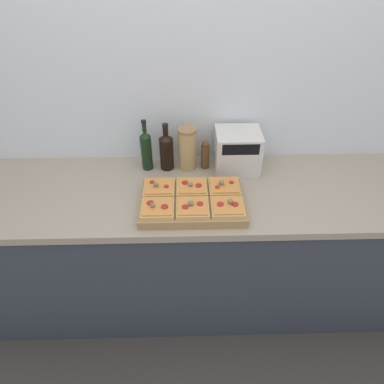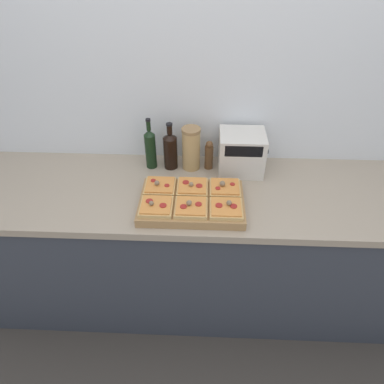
{
  "view_description": "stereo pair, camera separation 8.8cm",
  "coord_description": "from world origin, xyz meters",
  "px_view_note": "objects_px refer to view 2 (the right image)",
  "views": [
    {
      "loc": [
        -0.09,
        -1.08,
        2.0
      ],
      "look_at": [
        -0.06,
        0.22,
        0.96
      ],
      "focal_mm": 32.0,
      "sensor_mm": 36.0,
      "label": 1
    },
    {
      "loc": [
        -0.01,
        -1.08,
        2.0
      ],
      "look_at": [
        -0.06,
        0.22,
        0.96
      ],
      "focal_mm": 32.0,
      "sensor_mm": 36.0,
      "label": 2
    }
  ],
  "objects_px": {
    "cutting_board": "(192,203)",
    "grain_jar_tall": "(191,148)",
    "wine_bottle": "(170,150)",
    "toaster_oven": "(241,152)",
    "olive_oil_bottle": "(150,148)",
    "pepper_mill": "(209,155)"
  },
  "relations": [
    {
      "from": "wine_bottle",
      "to": "pepper_mill",
      "type": "height_order",
      "value": "wine_bottle"
    },
    {
      "from": "olive_oil_bottle",
      "to": "toaster_oven",
      "type": "height_order",
      "value": "olive_oil_bottle"
    },
    {
      "from": "grain_jar_tall",
      "to": "pepper_mill",
      "type": "height_order",
      "value": "grain_jar_tall"
    },
    {
      "from": "grain_jar_tall",
      "to": "pepper_mill",
      "type": "distance_m",
      "value": 0.11
    },
    {
      "from": "wine_bottle",
      "to": "grain_jar_tall",
      "type": "distance_m",
      "value": 0.12
    },
    {
      "from": "wine_bottle",
      "to": "toaster_oven",
      "type": "distance_m",
      "value": 0.39
    },
    {
      "from": "toaster_oven",
      "to": "cutting_board",
      "type": "bearing_deg",
      "value": -128.24
    },
    {
      "from": "grain_jar_tall",
      "to": "toaster_oven",
      "type": "bearing_deg",
      "value": -2.66
    },
    {
      "from": "wine_bottle",
      "to": "toaster_oven",
      "type": "xyz_separation_m",
      "value": [
        0.39,
        -0.01,
        0.0
      ]
    },
    {
      "from": "toaster_oven",
      "to": "grain_jar_tall",
      "type": "bearing_deg",
      "value": 177.34
    },
    {
      "from": "olive_oil_bottle",
      "to": "grain_jar_tall",
      "type": "xyz_separation_m",
      "value": [
        0.22,
        0.0,
        0.0
      ]
    },
    {
      "from": "olive_oil_bottle",
      "to": "toaster_oven",
      "type": "distance_m",
      "value": 0.5
    },
    {
      "from": "cutting_board",
      "to": "grain_jar_tall",
      "type": "relative_size",
      "value": 2.06
    },
    {
      "from": "cutting_board",
      "to": "toaster_oven",
      "type": "distance_m",
      "value": 0.42
    },
    {
      "from": "pepper_mill",
      "to": "grain_jar_tall",
      "type": "bearing_deg",
      "value": 180.0
    },
    {
      "from": "olive_oil_bottle",
      "to": "grain_jar_tall",
      "type": "height_order",
      "value": "olive_oil_bottle"
    },
    {
      "from": "cutting_board",
      "to": "pepper_mill",
      "type": "bearing_deg",
      "value": 76.53
    },
    {
      "from": "pepper_mill",
      "to": "toaster_oven",
      "type": "xyz_separation_m",
      "value": [
        0.18,
        -0.01,
        0.03
      ]
    },
    {
      "from": "wine_bottle",
      "to": "pepper_mill",
      "type": "xyz_separation_m",
      "value": [
        0.21,
        0.0,
        -0.03
      ]
    },
    {
      "from": "wine_bottle",
      "to": "grain_jar_tall",
      "type": "relative_size",
      "value": 1.11
    },
    {
      "from": "olive_oil_bottle",
      "to": "grain_jar_tall",
      "type": "distance_m",
      "value": 0.22
    },
    {
      "from": "cutting_board",
      "to": "grain_jar_tall",
      "type": "xyz_separation_m",
      "value": [
        -0.02,
        0.34,
        0.1
      ]
    }
  ]
}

